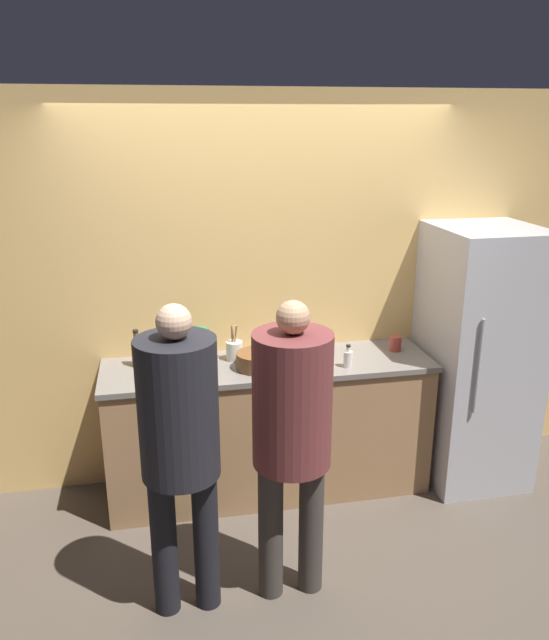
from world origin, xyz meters
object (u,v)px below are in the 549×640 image
(cup_red, at_px, (395,343))
(bottle_amber, at_px, (137,352))
(utensil_crock, at_px, (234,350))
(potted_plant, at_px, (200,344))
(fruit_bowl, at_px, (258,360))
(person_center, at_px, (292,424))
(bottle_clear, at_px, (348,358))
(refrigerator, at_px, (476,356))
(person_left, at_px, (180,434))

(cup_red, bearing_deg, bottle_amber, 178.05)
(utensil_crock, height_order, potted_plant, potted_plant)
(fruit_bowl, bearing_deg, person_center, -89.03)
(person_center, xyz_separation_m, bottle_clear, (0.54, 0.81, -0.01))
(fruit_bowl, bearing_deg, bottle_clear, -9.02)
(person_center, bearing_deg, utensil_crock, 97.40)
(fruit_bowl, distance_m, potted_plant, 0.38)
(refrigerator, height_order, bottle_clear, refrigerator)
(bottle_amber, distance_m, cup_red, 1.70)
(fruit_bowl, xyz_separation_m, bottle_clear, (0.56, -0.09, 0.00))
(refrigerator, distance_m, bottle_clear, 0.95)
(bottle_amber, bearing_deg, bottle_clear, -12.07)
(person_left, distance_m, utensil_crock, 1.16)
(cup_red, xyz_separation_m, potted_plant, (-1.31, -0.00, 0.09))
(bottle_amber, distance_m, potted_plant, 0.40)
(bottle_clear, relative_size, bottle_amber, 0.61)
(bottle_clear, distance_m, cup_red, 0.46)
(bottle_clear, bearing_deg, utensil_crock, 158.89)
(refrigerator, relative_size, fruit_bowl, 6.57)
(person_left, relative_size, cup_red, 16.41)
(fruit_bowl, bearing_deg, bottle_amber, 165.66)
(fruit_bowl, relative_size, utensil_crock, 1.13)
(utensil_crock, height_order, cup_red, utensil_crock)
(fruit_bowl, bearing_deg, utensil_crock, 125.29)
(utensil_crock, height_order, bottle_clear, utensil_crock)
(bottle_clear, bearing_deg, cup_red, 28.52)
(fruit_bowl, height_order, bottle_amber, bottle_amber)
(utensil_crock, bearing_deg, bottle_amber, 178.72)
(person_left, distance_m, bottle_clear, 1.36)
(person_center, height_order, potted_plant, person_center)
(refrigerator, distance_m, person_left, 2.24)
(cup_red, bearing_deg, potted_plant, -179.83)
(refrigerator, xyz_separation_m, person_center, (-1.49, -0.91, 0.11))
(cup_red, bearing_deg, person_left, -145.29)
(bottle_clear, bearing_deg, fruit_bowl, 170.98)
(refrigerator, distance_m, potted_plant, 1.86)
(refrigerator, height_order, fruit_bowl, refrigerator)
(bottle_amber, relative_size, potted_plant, 0.93)
(bottle_clear, height_order, cup_red, bottle_clear)
(person_left, xyz_separation_m, fruit_bowl, (0.53, 0.91, -0.02))
(bottle_clear, xyz_separation_m, bottle_amber, (-1.30, 0.28, 0.04))
(person_left, relative_size, fruit_bowl, 6.11)
(refrigerator, bearing_deg, bottle_amber, 175.52)
(person_left, bearing_deg, potted_plant, 79.84)
(potted_plant, bearing_deg, utensil_crock, 12.17)
(person_center, xyz_separation_m, potted_plant, (-0.36, 1.02, 0.07))
(bottle_clear, height_order, bottle_amber, bottle_amber)
(refrigerator, relative_size, cup_red, 17.64)
(bottle_clear, xyz_separation_m, cup_red, (0.40, 0.22, -0.01))
(person_center, height_order, cup_red, person_center)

